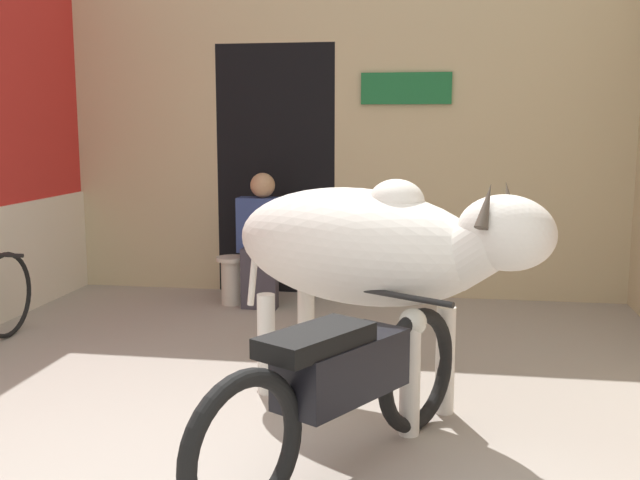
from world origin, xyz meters
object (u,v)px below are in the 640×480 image
at_px(motorcycle_near, 342,382).
at_px(plastic_stool, 232,279).
at_px(cow, 368,248).
at_px(shopkeeper_seated, 262,237).

distance_m(motorcycle_near, plastic_stool, 3.50).
xyz_separation_m(cow, motorcycle_near, (-0.03, -0.86, -0.50)).
bearing_deg(plastic_stool, motorcycle_near, -65.67).
bearing_deg(plastic_stool, shopkeeper_seated, -1.19).
xyz_separation_m(shopkeeper_seated, plastic_stool, (-0.29, 0.01, -0.40)).
xyz_separation_m(cow, plastic_stool, (-1.47, 2.32, -0.71)).
relative_size(shopkeeper_seated, plastic_stool, 2.75).
relative_size(cow, shopkeeper_seated, 1.67).
relative_size(motorcycle_near, plastic_stool, 3.94).
xyz_separation_m(cow, shopkeeper_seated, (-1.18, 2.32, -0.31)).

